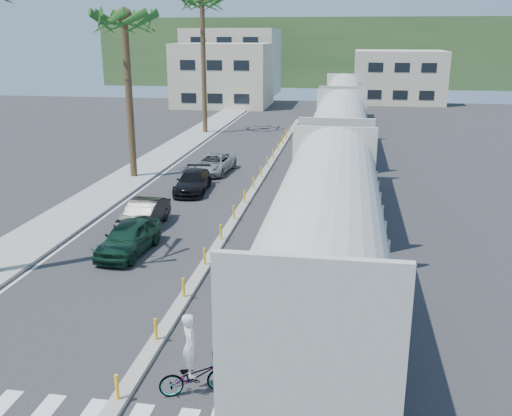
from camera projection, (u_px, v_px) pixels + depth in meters
The scene contains 14 objects.
ground at pixel (133, 381), 15.46m from camera, with size 140.00×140.00×0.00m, color #28282B.
sidewalk at pixel (147, 167), 40.35m from camera, with size 3.00×90.00×0.15m, color gray.
rails at pixel (340, 165), 41.13m from camera, with size 1.56×100.00×0.06m.
median at pixel (253, 190), 34.29m from camera, with size 0.45×60.00×0.85m.
lane_markings at pixel (235, 171), 39.40m from camera, with size 9.42×90.00×0.01m.
freight_train at pixel (340, 139), 34.93m from camera, with size 3.00×60.94×5.85m.
palm_trees at pixel (131, 5), 35.00m from camera, with size 3.50×37.20×13.75m.
buildings at pixel (268, 68), 82.85m from camera, with size 38.00×27.00×10.00m.
hillside at pixel (323, 52), 108.16m from camera, with size 80.00×20.00×12.00m, color #385628.
car_lead at pixel (129, 237), 24.39m from camera, with size 1.96×4.26×1.41m, color #103222.
car_second at pixel (144, 215), 27.57m from camera, with size 1.48×4.13×1.36m, color black.
car_third at pixel (193, 182), 34.00m from camera, with size 2.07×4.47×1.26m, color black.
car_rear at pixel (214, 164), 38.73m from camera, with size 2.52×4.74×1.27m, color #ABAEB1.
cyclist at pixel (194, 369), 14.78m from camera, with size 2.02×2.36×2.28m.
Camera 1 is at (5.46, -12.71, 9.01)m, focal length 40.00 mm.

